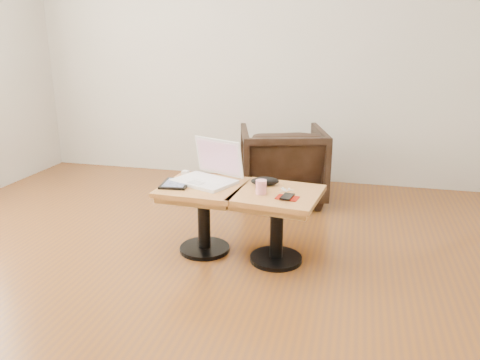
% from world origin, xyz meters
% --- Properties ---
extents(room_shell, '(4.52, 4.52, 2.71)m').
position_xyz_m(room_shell, '(0.00, 0.00, 1.35)').
color(room_shell, brown).
rests_on(room_shell, ground).
extents(side_table_left, '(0.52, 0.52, 0.45)m').
position_xyz_m(side_table_left, '(-0.01, 0.51, 0.34)').
color(side_table_left, black).
rests_on(side_table_left, ground).
extents(side_table_right, '(0.55, 0.55, 0.45)m').
position_xyz_m(side_table_right, '(0.46, 0.48, 0.34)').
color(side_table_right, black).
rests_on(side_table_right, ground).
extents(laptop, '(0.46, 0.42, 0.26)m').
position_xyz_m(laptop, '(0.00, 0.59, 0.50)').
color(laptop, white).
rests_on(laptop, side_table_left).
extents(tablet, '(0.19, 0.23, 0.02)m').
position_xyz_m(tablet, '(-0.18, 0.47, 0.46)').
color(tablet, black).
rests_on(tablet, side_table_left).
extents(charging_adapter, '(0.04, 0.04, 0.02)m').
position_xyz_m(charging_adapter, '(-0.20, 0.70, 0.46)').
color(charging_adapter, white).
rests_on(charging_adapter, side_table_left).
extents(glasses_case, '(0.19, 0.12, 0.06)m').
position_xyz_m(glasses_case, '(0.37, 0.59, 0.48)').
color(glasses_case, black).
rests_on(glasses_case, side_table_right).
extents(striped_cup, '(0.07, 0.07, 0.08)m').
position_xyz_m(striped_cup, '(0.37, 0.43, 0.49)').
color(striped_cup, '#E53B5B').
rests_on(striped_cup, side_table_right).
extents(earbuds_tangle, '(0.08, 0.05, 0.02)m').
position_xyz_m(earbuds_tangle, '(0.51, 0.53, 0.46)').
color(earbuds_tangle, white).
rests_on(earbuds_tangle, side_table_right).
extents(phone_on_sleeve, '(0.14, 0.12, 0.02)m').
position_xyz_m(phone_on_sleeve, '(0.54, 0.39, 0.46)').
color(phone_on_sleeve, '#971607').
rests_on(phone_on_sleeve, side_table_right).
extents(armchair, '(0.84, 0.85, 0.63)m').
position_xyz_m(armchair, '(0.31, 1.62, 0.32)').
color(armchair, black).
rests_on(armchair, ground).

